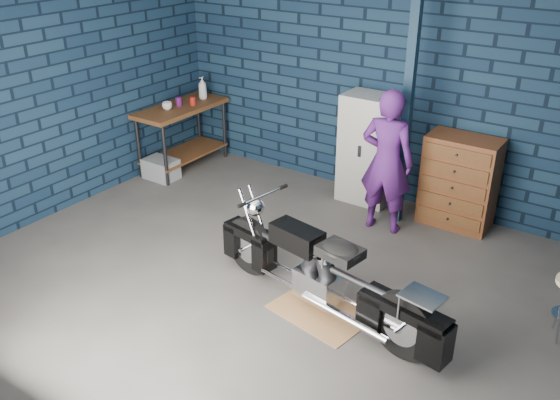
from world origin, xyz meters
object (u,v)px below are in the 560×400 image
(storage_bin, at_px, (161,169))
(workbench, at_px, (183,137))
(person, at_px, (387,162))
(tool_chest, at_px, (459,182))
(locker, at_px, (368,149))
(motorcycle, at_px, (324,268))

(storage_bin, bearing_deg, workbench, 92.29)
(workbench, bearing_deg, storage_bin, -87.71)
(person, bearing_deg, workbench, -6.79)
(person, bearing_deg, tool_chest, -145.61)
(locker, bearing_deg, tool_chest, 0.00)
(workbench, bearing_deg, tool_chest, 7.37)
(locker, height_order, tool_chest, locker)
(locker, distance_m, tool_chest, 1.19)
(person, bearing_deg, locker, -53.36)
(person, bearing_deg, motorcycle, 92.49)
(motorcycle, relative_size, tool_chest, 2.00)
(motorcycle, bearing_deg, workbench, 161.23)
(motorcycle, height_order, person, person)
(workbench, height_order, storage_bin, workbench)
(workbench, height_order, tool_chest, tool_chest)
(workbench, xyz_separation_m, motorcycle, (3.42, -1.86, 0.02))
(motorcycle, relative_size, locker, 1.57)
(person, relative_size, tool_chest, 1.54)
(motorcycle, distance_m, locker, 2.48)
(locker, xyz_separation_m, tool_chest, (1.18, 0.00, -0.15))
(motorcycle, bearing_deg, locker, 117.73)
(storage_bin, bearing_deg, motorcycle, -21.75)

